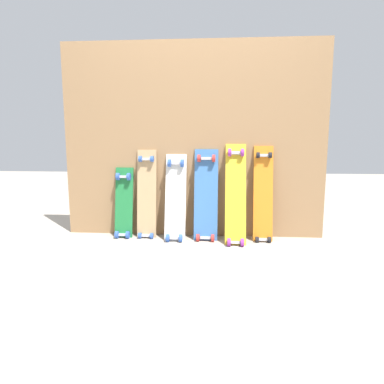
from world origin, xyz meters
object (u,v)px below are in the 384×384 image
Objects in this scene: skateboard_green at (124,206)px; skateboard_yellow at (236,197)px; skateboard_white at (175,200)px; skateboard_orange at (263,197)px; skateboard_natural at (147,197)px; skateboard_blue at (206,198)px.

skateboard_green is 1.07m from skateboard_yellow.
skateboard_yellow is at bearing -4.60° from skateboard_white.
skateboard_orange is (1.32, -0.01, 0.10)m from skateboard_green.
skateboard_orange reaches higher than skateboard_natural.
skateboard_yellow reaches higher than skateboard_green.
skateboard_green is 0.80× the size of skateboard_natural.
skateboard_blue is 0.95× the size of skateboard_yellow.
skateboard_orange is at bearing -0.38° from skateboard_green.
skateboard_white reaches higher than skateboard_green.
skateboard_orange is (0.53, 0.01, 0.01)m from skateboard_blue.
skateboard_white is at bearing 175.40° from skateboard_yellow.
skateboard_natural is at bearing 177.16° from skateboard_blue.
skateboard_green is 0.51m from skateboard_white.
skateboard_orange reaches higher than skateboard_white.
skateboard_white is 0.82m from skateboard_orange.
skateboard_blue is at bearing 4.46° from skateboard_white.
skateboard_blue is 0.96× the size of skateboard_orange.
skateboard_yellow is at bearing -164.10° from skateboard_orange.
skateboard_white is 0.95× the size of skateboard_blue.
skateboard_white is (0.51, -0.04, 0.06)m from skateboard_green.
skateboard_natural reaches higher than skateboard_white.
skateboard_orange is at bearing 1.98° from skateboard_white.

